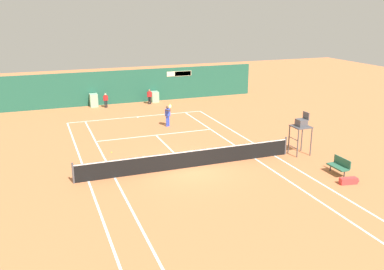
% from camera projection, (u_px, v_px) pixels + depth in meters
% --- Properties ---
extents(ground_plane, '(80.00, 80.00, 0.01)m').
position_uv_depth(ground_plane, '(185.00, 164.00, 23.26)').
color(ground_plane, '#C67042').
extents(tennis_net, '(12.10, 0.10, 1.07)m').
position_uv_depth(tennis_net, '(189.00, 159.00, 22.60)').
color(tennis_net, '#4C4C51').
rests_on(tennis_net, ground_plane).
extents(sponsor_back_wall, '(25.00, 1.02, 2.92)m').
position_uv_depth(sponsor_back_wall, '(122.00, 87.00, 37.52)').
color(sponsor_back_wall, '#1E5642').
rests_on(sponsor_back_wall, ground_plane).
extents(umpire_chair, '(1.00, 1.00, 2.50)m').
position_uv_depth(umpire_chair, '(301.00, 126.00, 24.36)').
color(umpire_chair, '#47474C').
rests_on(umpire_chair, ground_plane).
extents(player_bench, '(0.54, 1.23, 0.88)m').
position_uv_depth(player_bench, '(339.00, 165.00, 21.68)').
color(player_bench, '#38383D').
rests_on(player_bench, ground_plane).
extents(equipment_bag, '(1.01, 0.44, 0.32)m').
position_uv_depth(equipment_bag, '(350.00, 181.00, 20.62)').
color(equipment_bag, '#DB3838').
rests_on(equipment_bag, ground_plane).
extents(player_on_baseline, '(0.46, 0.79, 1.76)m').
position_uv_depth(player_on_baseline, '(168.00, 114.00, 30.30)').
color(player_on_baseline, blue).
rests_on(player_on_baseline, ground_plane).
extents(ball_kid_centre_post, '(0.41, 0.17, 1.23)m').
position_uv_depth(ball_kid_centre_post, '(106.00, 99.00, 36.03)').
color(ball_kid_centre_post, black).
rests_on(ball_kid_centre_post, ground_plane).
extents(ball_kid_right_post, '(0.44, 0.19, 1.31)m').
position_uv_depth(ball_kid_right_post, '(149.00, 96.00, 37.31)').
color(ball_kid_right_post, black).
rests_on(ball_kid_right_post, ground_plane).
extents(tennis_ball_near_service_line, '(0.07, 0.07, 0.07)m').
position_uv_depth(tennis_ball_near_service_line, '(112.00, 152.00, 25.01)').
color(tennis_ball_near_service_line, '#CCE033').
rests_on(tennis_ball_near_service_line, ground_plane).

